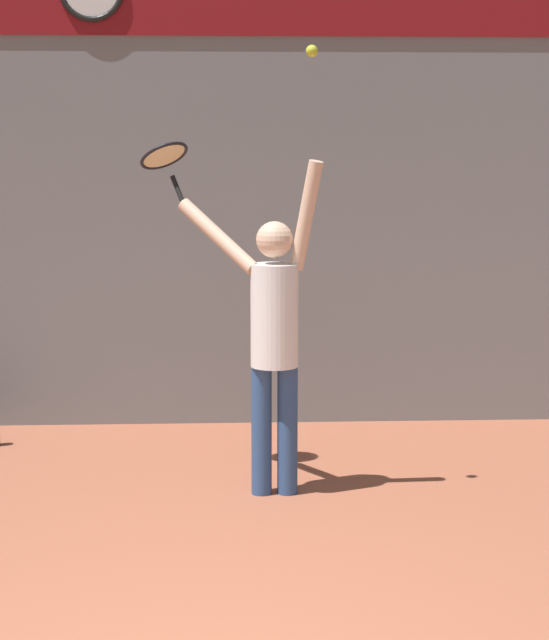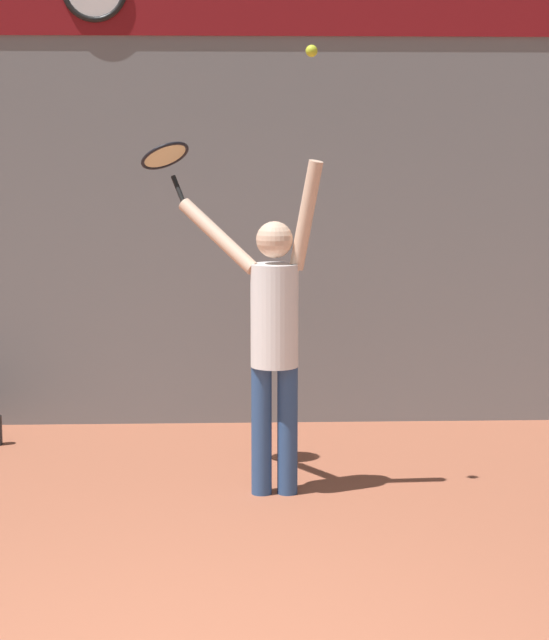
# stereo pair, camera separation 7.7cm
# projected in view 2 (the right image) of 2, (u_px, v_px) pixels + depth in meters

# --- Properties ---
(back_wall) EXTENTS (18.00, 0.10, 5.00)m
(back_wall) POSITION_uv_depth(u_px,v_px,m) (207.00, 107.00, 8.97)
(back_wall) COLOR slate
(back_wall) RESTS_ON ground_plane
(tennis_player) EXTENTS (0.93, 0.56, 2.13)m
(tennis_player) POSITION_uv_depth(u_px,v_px,m) (273.00, 328.00, 7.28)
(tennis_player) COLOR #2D4C7F
(tennis_player) RESTS_ON ground_plane
(tennis_racket) EXTENTS (0.44, 0.44, 0.41)m
(tennis_racket) POSITION_uv_depth(u_px,v_px,m) (166.00, 158.00, 7.58)
(tennis_racket) COLOR black
(tennis_ball) EXTENTS (0.07, 0.07, 0.07)m
(tennis_ball) POSITION_uv_depth(u_px,v_px,m) (312.00, 51.00, 6.88)
(tennis_ball) COLOR #CCDB2D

